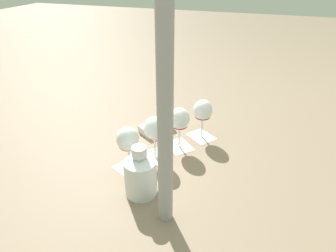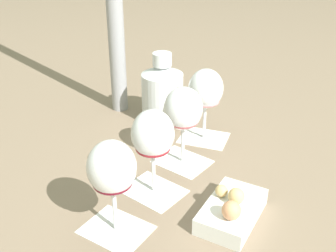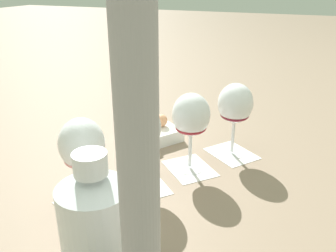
# 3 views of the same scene
# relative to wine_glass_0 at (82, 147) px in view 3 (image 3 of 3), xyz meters

# --- Properties ---
(ground_plane) EXTENTS (8.00, 8.00, 0.00)m
(ground_plane) POSITION_rel_wine_glass_0_xyz_m (0.16, -0.11, -0.13)
(ground_plane) COLOR #7F6B56
(tasting_card_0) EXTENTS (0.14, 0.15, 0.00)m
(tasting_card_0) POSITION_rel_wine_glass_0_xyz_m (-0.00, 0.00, -0.13)
(tasting_card_0) COLOR white
(tasting_card_0) RESTS_ON ground_plane
(tasting_card_1) EXTENTS (0.15, 0.15, 0.00)m
(tasting_card_1) POSITION_rel_wine_glass_0_xyz_m (0.11, -0.07, -0.13)
(tasting_card_1) COLOR white
(tasting_card_1) RESTS_ON ground_plane
(tasting_card_2) EXTENTS (0.15, 0.15, 0.00)m
(tasting_card_2) POSITION_rel_wine_glass_0_xyz_m (0.22, -0.14, -0.13)
(tasting_card_2) COLOR white
(tasting_card_2) RESTS_ON ground_plane
(tasting_card_3) EXTENTS (0.15, 0.15, 0.00)m
(tasting_card_3) POSITION_rel_wine_glass_0_xyz_m (0.33, -0.21, -0.13)
(tasting_card_3) COLOR white
(tasting_card_3) RESTS_ON ground_plane
(wine_glass_0) EXTENTS (0.09, 0.09, 0.19)m
(wine_glass_0) POSITION_rel_wine_glass_0_xyz_m (0.00, 0.00, 0.00)
(wine_glass_0) COLOR white
(wine_glass_0) RESTS_ON tasting_card_0
(wine_glass_1) EXTENTS (0.09, 0.09, 0.19)m
(wine_glass_1) POSITION_rel_wine_glass_0_xyz_m (0.11, -0.07, -0.00)
(wine_glass_1) COLOR white
(wine_glass_1) RESTS_ON tasting_card_1
(wine_glass_2) EXTENTS (0.09, 0.09, 0.19)m
(wine_glass_2) POSITION_rel_wine_glass_0_xyz_m (0.22, -0.14, -0.00)
(wine_glass_2) COLOR white
(wine_glass_2) RESTS_ON tasting_card_2
(wine_glass_3) EXTENTS (0.09, 0.09, 0.19)m
(wine_glass_3) POSITION_rel_wine_glass_0_xyz_m (0.33, -0.21, -0.00)
(wine_glass_3) COLOR white
(wine_glass_3) RESTS_ON tasting_card_3
(ceramic_vase) EXTENTS (0.11, 0.11, 0.19)m
(ceramic_vase) POSITION_rel_wine_glass_0_xyz_m (-0.12, -0.10, -0.05)
(ceramic_vase) COLOR silver
(ceramic_vase) RESTS_ON ground_plane
(snack_dish) EXTENTS (0.18, 0.16, 0.07)m
(snack_dish) POSITION_rel_wine_glass_0_xyz_m (0.32, 0.00, -0.11)
(snack_dish) COLOR white
(snack_dish) RESTS_ON ground_plane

